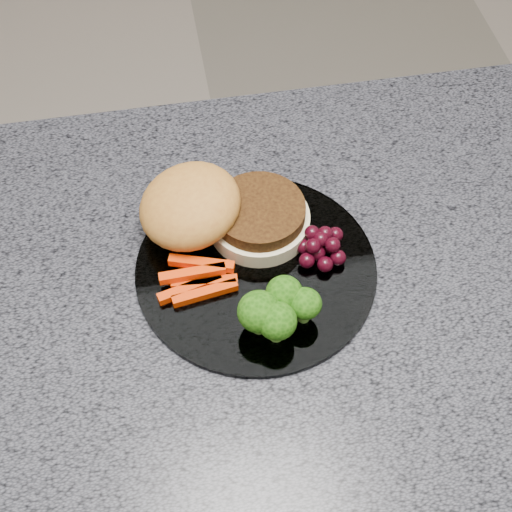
{
  "coord_description": "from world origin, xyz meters",
  "views": [
    {
      "loc": [
        -0.15,
        -0.41,
        1.53
      ],
      "look_at": [
        -0.08,
        0.02,
        0.93
      ],
      "focal_mm": 50.0,
      "sensor_mm": 36.0,
      "label": 1
    }
  ],
  "objects_px": {
    "plate": "(256,268)",
    "grape_bunch": "(322,246)",
    "island_cabinet": "(306,440)",
    "burger": "(215,213)"
  },
  "relations": [
    {
      "from": "island_cabinet",
      "to": "burger",
      "type": "height_order",
      "value": "burger"
    },
    {
      "from": "burger",
      "to": "grape_bunch",
      "type": "bearing_deg",
      "value": -30.65
    },
    {
      "from": "plate",
      "to": "grape_bunch",
      "type": "relative_size",
      "value": 4.66
    },
    {
      "from": "island_cabinet",
      "to": "grape_bunch",
      "type": "relative_size",
      "value": 21.52
    },
    {
      "from": "plate",
      "to": "grape_bunch",
      "type": "xyz_separation_m",
      "value": [
        0.07,
        0.01,
        0.02
      ]
    },
    {
      "from": "island_cabinet",
      "to": "burger",
      "type": "xyz_separation_m",
      "value": [
        -0.11,
        0.08,
        0.5
      ]
    },
    {
      "from": "plate",
      "to": "grape_bunch",
      "type": "distance_m",
      "value": 0.07
    },
    {
      "from": "plate",
      "to": "burger",
      "type": "relative_size",
      "value": 1.35
    },
    {
      "from": "burger",
      "to": "plate",
      "type": "bearing_deg",
      "value": -63.51
    },
    {
      "from": "burger",
      "to": "grape_bunch",
      "type": "distance_m",
      "value": 0.12
    }
  ]
}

